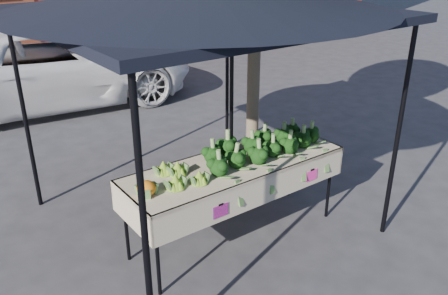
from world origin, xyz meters
TOP-DOWN VIEW (x-y plane):
  - ground at (0.00, 0.00)m, footprint 90.00×90.00m
  - table at (0.11, 0.03)m, footprint 2.40×0.81m
  - canopy at (0.05, 0.56)m, footprint 3.16×3.16m
  - broccoli_heap at (0.47, 0.06)m, footprint 1.53×0.56m
  - romanesco_cluster at (-0.56, 0.07)m, footprint 0.42×0.56m
  - cauliflower_pair at (-0.94, -0.02)m, footprint 0.19×0.19m
  - street_tree at (0.97, 0.79)m, footprint 2.26×2.26m

SIDE VIEW (x-z plane):
  - ground at x=0.00m, z-range 0.00..0.00m
  - table at x=0.11m, z-range 0.00..0.90m
  - cauliflower_pair at x=-0.94m, z-range 0.90..1.07m
  - romanesco_cluster at x=-0.56m, z-range 0.90..1.09m
  - broccoli_heap at x=0.47m, z-range 0.90..1.15m
  - canopy at x=0.05m, z-range 0.00..2.74m
  - street_tree at x=0.97m, z-range 0.00..4.45m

